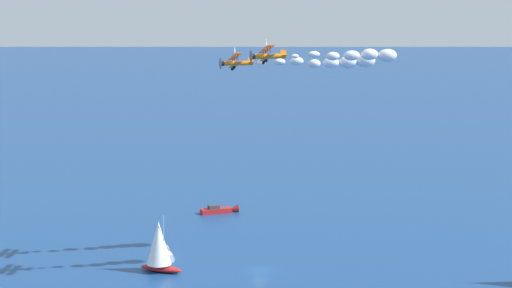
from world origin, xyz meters
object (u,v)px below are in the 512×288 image
(sailboat_near_centre, at_px, (159,246))
(wingwalker_lead, at_px, (266,44))
(biplane_lead, at_px, (267,56))
(motorboat_offshore, at_px, (221,210))
(wingwalker_wingman, at_px, (235,51))
(motorboat_inshore, at_px, (166,255))
(biplane_wingman, at_px, (235,62))

(sailboat_near_centre, height_order, wingwalker_lead, wingwalker_lead)
(biplane_lead, height_order, wingwalker_lead, wingwalker_lead)
(motorboat_offshore, bearing_deg, wingwalker_lead, 125.96)
(wingwalker_wingman, bearing_deg, motorboat_offshore, -58.93)
(wingwalker_wingman, bearing_deg, biplane_lead, 141.27)
(motorboat_offshore, distance_m, biplane_lead, 70.18)
(motorboat_inshore, height_order, biplane_wingman, biplane_wingman)
(motorboat_offshore, height_order, wingwalker_wingman, wingwalker_wingman)
(biplane_lead, distance_m, wingwalker_wingman, 13.98)
(motorboat_inshore, relative_size, biplane_lead, 1.14)
(biplane_wingman, bearing_deg, sailboat_near_centre, 47.06)
(wingwalker_lead, bearing_deg, wingwalker_wingman, -38.29)
(motorboat_inshore, relative_size, biplane_wingman, 1.14)
(wingwalker_lead, bearing_deg, motorboat_inshore, -11.05)
(motorboat_inshore, relative_size, wingwalker_wingman, 4.36)
(sailboat_near_centre, bearing_deg, wingwalker_lead, -169.50)
(sailboat_near_centre, xyz_separation_m, wingwalker_wingman, (-10.69, -12.27, 37.64))
(motorboat_offshore, distance_m, wingwalker_lead, 71.05)
(wingwalker_lead, xyz_separation_m, biplane_wingman, (10.21, -7.92, -4.24))
(motorboat_inshore, bearing_deg, biplane_lead, 168.21)
(wingwalker_lead, bearing_deg, sailboat_near_centre, 10.50)
(sailboat_near_centre, relative_size, biplane_lead, 1.68)
(sailboat_near_centre, height_order, motorboat_inshore, sailboat_near_centre)
(biplane_lead, bearing_deg, biplane_wingman, -38.29)
(motorboat_offshore, xyz_separation_m, biplane_wingman, (-22.43, 37.07, 40.01))
(biplane_lead, xyz_separation_m, wingwalker_lead, (0.35, -0.41, 2.12))
(wingwalker_lead, bearing_deg, biplane_lead, 130.15)
(biplane_wingman, height_order, wingwalker_wingman, wingwalker_wingman)
(sailboat_near_centre, xyz_separation_m, motorboat_offshore, (11.40, -48.93, -4.49))
(wingwalker_wingman, bearing_deg, sailboat_near_centre, 48.95)
(motorboat_inshore, height_order, biplane_lead, biplane_lead)
(biplane_lead, bearing_deg, sailboat_near_centre, 9.27)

